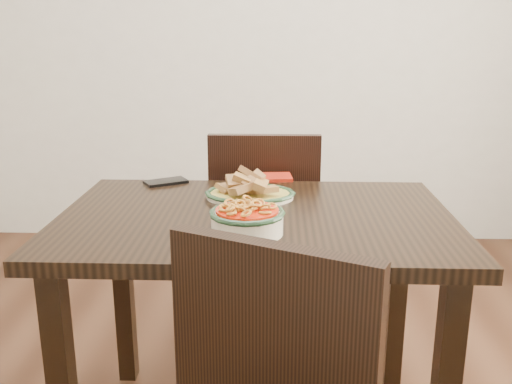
{
  "coord_description": "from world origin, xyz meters",
  "views": [
    {
      "loc": [
        0.12,
        -1.67,
        1.26
      ],
      "look_at": [
        0.06,
        -0.09,
        0.81
      ],
      "focal_mm": 40.0,
      "sensor_mm": 36.0,
      "label": 1
    }
  ],
  "objects_px": {
    "noodle_bowl": "(247,218)",
    "smartphone": "(166,182)",
    "dining_table": "(256,248)",
    "fish_plate": "(250,184)",
    "chair_far": "(265,225)"
  },
  "relations": [
    {
      "from": "noodle_bowl",
      "to": "smartphone",
      "type": "height_order",
      "value": "noodle_bowl"
    },
    {
      "from": "dining_table",
      "to": "noodle_bowl",
      "type": "bearing_deg",
      "value": -95.49
    },
    {
      "from": "noodle_bowl",
      "to": "smartphone",
      "type": "xyz_separation_m",
      "value": [
        -0.31,
        0.5,
        -0.04
      ]
    },
    {
      "from": "dining_table",
      "to": "noodle_bowl",
      "type": "height_order",
      "value": "noodle_bowl"
    },
    {
      "from": "dining_table",
      "to": "fish_plate",
      "type": "relative_size",
      "value": 4.13
    },
    {
      "from": "smartphone",
      "to": "fish_plate",
      "type": "bearing_deg",
      "value": -60.22
    },
    {
      "from": "chair_far",
      "to": "noodle_bowl",
      "type": "height_order",
      "value": "chair_far"
    },
    {
      "from": "dining_table",
      "to": "noodle_bowl",
      "type": "relative_size",
      "value": 5.71
    },
    {
      "from": "dining_table",
      "to": "smartphone",
      "type": "distance_m",
      "value": 0.48
    },
    {
      "from": "fish_plate",
      "to": "smartphone",
      "type": "height_order",
      "value": "fish_plate"
    },
    {
      "from": "fish_plate",
      "to": "smartphone",
      "type": "xyz_separation_m",
      "value": [
        -0.3,
        0.17,
        -0.04
      ]
    },
    {
      "from": "fish_plate",
      "to": "smartphone",
      "type": "bearing_deg",
      "value": 150.37
    },
    {
      "from": "fish_plate",
      "to": "noodle_bowl",
      "type": "relative_size",
      "value": 1.38
    },
    {
      "from": "chair_far",
      "to": "smartphone",
      "type": "relative_size",
      "value": 6.29
    },
    {
      "from": "fish_plate",
      "to": "smartphone",
      "type": "relative_size",
      "value": 1.94
    }
  ]
}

